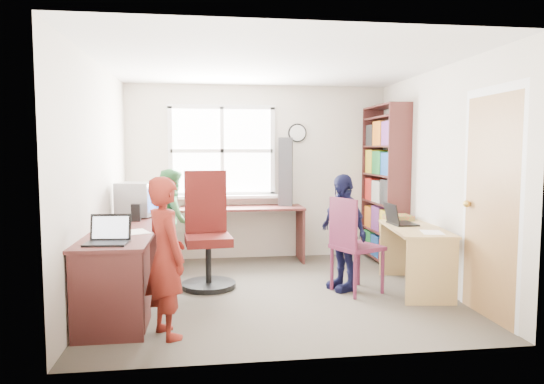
% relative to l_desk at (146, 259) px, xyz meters
% --- Properties ---
extents(room, '(3.64, 3.44, 2.44)m').
position_rel_l_desk_xyz_m(room, '(1.32, 0.38, 0.76)').
color(room, '#464037').
rests_on(room, ground).
extents(l_desk, '(2.38, 2.95, 0.75)m').
position_rel_l_desk_xyz_m(l_desk, '(0.00, 0.00, 0.00)').
color(l_desk, '#4F221F').
rests_on(l_desk, ground).
extents(right_desk, '(0.70, 1.24, 0.68)m').
position_rel_l_desk_xyz_m(right_desk, '(2.83, 0.18, 0.04)').
color(right_desk, tan).
rests_on(right_desk, ground).
extents(bookshelf, '(0.30, 1.02, 2.10)m').
position_rel_l_desk_xyz_m(bookshelf, '(2.96, 1.47, 0.55)').
color(bookshelf, '#4F221F').
rests_on(bookshelf, ground).
extents(swivel_chair, '(0.65, 0.65, 1.28)m').
position_rel_l_desk_xyz_m(swivel_chair, '(0.59, 0.61, 0.09)').
color(swivel_chair, black).
rests_on(swivel_chair, ground).
extents(wooden_chair, '(0.58, 0.58, 1.02)m').
position_rel_l_desk_xyz_m(wooden_chair, '(2.10, 0.13, 0.10)').
color(wooden_chair, maroon).
rests_on(wooden_chair, ground).
extents(crt_monitor, '(0.48, 0.45, 0.39)m').
position_rel_l_desk_xyz_m(crt_monitor, '(-0.20, 0.91, 0.49)').
color(crt_monitor, gray).
rests_on(crt_monitor, l_desk).
extents(laptop_left, '(0.36, 0.30, 0.23)m').
position_rel_l_desk_xyz_m(laptop_left, '(-0.21, -0.67, 0.35)').
color(laptop_left, black).
rests_on(laptop_left, l_desk).
extents(laptop_right, '(0.30, 0.36, 0.24)m').
position_rel_l_desk_xyz_m(laptop_right, '(2.72, 0.39, 0.28)').
color(laptop_right, black).
rests_on(laptop_right, right_desk).
extents(speaker_a, '(0.09, 0.09, 0.19)m').
position_rel_l_desk_xyz_m(speaker_a, '(-0.16, 0.56, 0.39)').
color(speaker_a, black).
rests_on(speaker_a, l_desk).
extents(speaker_b, '(0.10, 0.10, 0.16)m').
position_rel_l_desk_xyz_m(speaker_b, '(-0.17, 1.18, 0.38)').
color(speaker_b, black).
rests_on(speaker_b, l_desk).
extents(cd_tower, '(0.22, 0.20, 0.93)m').
position_rel_l_desk_xyz_m(cd_tower, '(1.66, 1.77, 0.76)').
color(cd_tower, black).
rests_on(cd_tower, l_desk).
extents(game_box, '(0.29, 0.29, 0.06)m').
position_rel_l_desk_xyz_m(game_box, '(2.86, 0.75, 0.25)').
color(game_box, red).
rests_on(game_box, right_desk).
extents(paper_a, '(0.31, 0.36, 0.00)m').
position_rel_l_desk_xyz_m(paper_a, '(-0.07, -0.15, 0.30)').
color(paper_a, white).
rests_on(paper_a, l_desk).
extents(paper_b, '(0.27, 0.33, 0.00)m').
position_rel_l_desk_xyz_m(paper_b, '(2.85, -0.15, 0.22)').
color(paper_b, white).
rests_on(paper_b, right_desk).
extents(potted_plant, '(0.19, 0.16, 0.29)m').
position_rel_l_desk_xyz_m(potted_plant, '(0.59, 1.68, 0.44)').
color(potted_plant, '#316F2C').
rests_on(potted_plant, l_desk).
extents(person_red, '(0.50, 0.57, 1.30)m').
position_rel_l_desk_xyz_m(person_red, '(0.26, -0.82, 0.20)').
color(person_red, maroon).
rests_on(person_red, ground).
extents(person_green, '(0.57, 0.68, 1.28)m').
position_rel_l_desk_xyz_m(person_green, '(0.16, 1.27, 0.19)').
color(person_green, '#2E743A').
rests_on(person_green, ground).
extents(person_navy, '(0.53, 0.80, 1.26)m').
position_rel_l_desk_xyz_m(person_navy, '(2.04, 0.28, 0.17)').
color(person_navy, '#121438').
rests_on(person_navy, ground).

